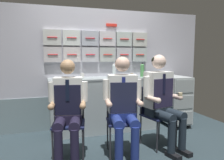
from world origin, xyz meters
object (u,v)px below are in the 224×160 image
object	(u,v)px
folding_chair_by_counter	(154,109)
sparkling_bottle_green	(142,70)
crew_member_left	(68,106)
service_trolley	(174,99)
folding_chair_right	(121,113)
crew_member_by_counter	(162,96)
crew_member_right	(123,102)
espresso_cup_small	(82,75)
folding_chair_left	(69,115)

from	to	relation	value
folding_chair_by_counter	sparkling_bottle_green	distance (m)	0.97
crew_member_left	sparkling_bottle_green	distance (m)	1.77
service_trolley	crew_member_left	size ratio (longest dim) A/B	0.73
folding_chair_right	crew_member_by_counter	world-z (taller)	crew_member_by_counter
folding_chair_right	crew_member_right	bearing A→B (deg)	-101.14
folding_chair_by_counter	crew_member_left	bearing A→B (deg)	-173.33
crew_member_left	crew_member_by_counter	size ratio (longest dim) A/B	0.95
sparkling_bottle_green	crew_member_by_counter	bearing A→B (deg)	-98.53
folding_chair_right	folding_chair_by_counter	xyz separation A→B (m)	(0.56, 0.10, 0.00)
crew_member_by_counter	crew_member_left	bearing A→B (deg)	179.82
crew_member_right	crew_member_by_counter	size ratio (longest dim) A/B	0.98
sparkling_bottle_green	service_trolley	bearing A→B (deg)	-10.54
folding_chair_right	crew_member_by_counter	size ratio (longest dim) A/B	0.65
crew_member_left	sparkling_bottle_green	world-z (taller)	crew_member_left
folding_chair_by_counter	espresso_cup_small	bearing A→B (deg)	134.37
crew_member_by_counter	sparkling_bottle_green	distance (m)	1.01
crew_member_left	folding_chair_right	world-z (taller)	crew_member_left
folding_chair_by_counter	crew_member_by_counter	size ratio (longest dim) A/B	0.65
crew_member_left	crew_member_by_counter	distance (m)	1.31
espresso_cup_small	folding_chair_by_counter	bearing A→B (deg)	-45.63
folding_chair_left	crew_member_left	world-z (taller)	crew_member_left
folding_chair_left	folding_chair_right	bearing A→B (deg)	-9.16
folding_chair_left	sparkling_bottle_green	size ratio (longest dim) A/B	3.39
sparkling_bottle_green	crew_member_right	bearing A→B (deg)	-125.93
folding_chair_by_counter	crew_member_by_counter	xyz separation A→B (m)	(0.03, -0.15, 0.21)
folding_chair_by_counter	crew_member_by_counter	world-z (taller)	crew_member_by_counter
folding_chair_left	crew_member_left	xyz separation A→B (m)	(-0.03, -0.16, 0.17)
folding_chair_left	folding_chair_by_counter	size ratio (longest dim) A/B	1.00
crew_member_right	folding_chair_left	bearing A→B (deg)	157.87
folding_chair_by_counter	sparkling_bottle_green	size ratio (longest dim) A/B	3.39
folding_chair_right	folding_chair_by_counter	size ratio (longest dim) A/B	1.00
crew_member_left	folding_chair_by_counter	xyz separation A→B (m)	(1.28, 0.15, -0.17)
folding_chair_right	crew_member_right	size ratio (longest dim) A/B	0.66
crew_member_left	folding_chair_right	distance (m)	0.74
folding_chair_left	folding_chair_by_counter	world-z (taller)	same
crew_member_by_counter	espresso_cup_small	distance (m)	1.45
crew_member_left	folding_chair_right	size ratio (longest dim) A/B	1.48
service_trolley	espresso_cup_small	xyz separation A→B (m)	(-1.69, 0.24, 0.48)
crew_member_left	espresso_cup_small	world-z (taller)	crew_member_left
crew_member_left	sparkling_bottle_green	size ratio (longest dim) A/B	5.02
folding_chair_left	crew_member_right	distance (m)	0.73
service_trolley	crew_member_left	xyz separation A→B (m)	(-2.06, -0.83, 0.20)
folding_chair_by_counter	espresso_cup_small	size ratio (longest dim) A/B	10.96
espresso_cup_small	service_trolley	bearing A→B (deg)	-8.12
folding_chair_right	sparkling_bottle_green	xyz separation A→B (m)	(0.73, 0.90, 0.52)
crew_member_right	folding_chair_by_counter	size ratio (longest dim) A/B	1.52
service_trolley	espresso_cup_small	bearing A→B (deg)	171.88
crew_member_left	crew_member_right	xyz separation A→B (m)	(0.69, -0.11, 0.02)
folding_chair_by_counter	sparkling_bottle_green	bearing A→B (deg)	77.52
crew_member_right	folding_chair_by_counter	xyz separation A→B (m)	(0.59, 0.26, -0.19)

